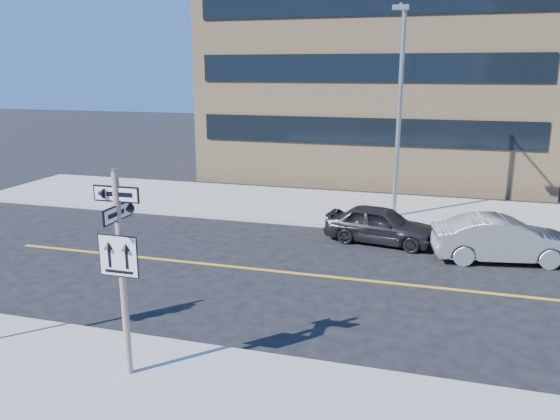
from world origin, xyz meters
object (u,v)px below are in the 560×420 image
(sign_pole, at_px, (121,263))
(parked_car_b, at_px, (503,239))
(parked_car_a, at_px, (381,225))
(streetlight_a, at_px, (399,101))

(sign_pole, xyz_separation_m, parked_car_b, (7.70, 9.41, -1.72))
(sign_pole, bearing_deg, parked_car_a, 69.74)
(sign_pole, height_order, parked_car_b, sign_pole)
(parked_car_a, relative_size, parked_car_b, 0.89)
(streetlight_a, bearing_deg, sign_pole, -106.77)
(sign_pole, height_order, streetlight_a, streetlight_a)
(sign_pole, relative_size, streetlight_a, 0.51)
(parked_car_a, bearing_deg, streetlight_a, 5.50)
(parked_car_a, distance_m, streetlight_a, 5.09)
(parked_car_a, distance_m, parked_car_b, 4.00)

